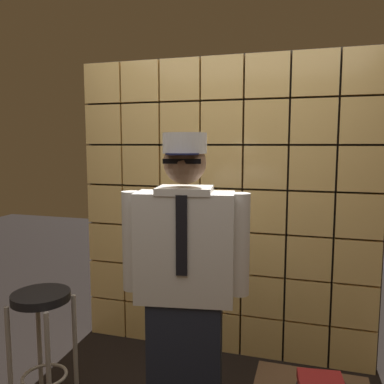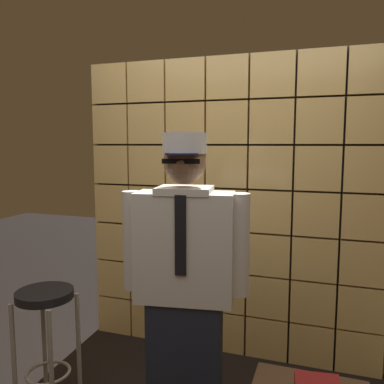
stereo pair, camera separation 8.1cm
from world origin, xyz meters
TOP-DOWN VIEW (x-y plane):
  - glass_block_wall at (-0.00, 1.39)m, footprint 2.30×0.10m
  - standing_person at (0.03, 0.36)m, footprint 0.67×0.32m
  - bar_stool at (-0.86, 0.36)m, footprint 0.34×0.34m

SIDE VIEW (x-z plane):
  - bar_stool at x=-0.86m, z-range 0.18..0.93m
  - standing_person at x=0.03m, z-range 0.04..1.72m
  - glass_block_wall at x=0.00m, z-range -0.02..2.28m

